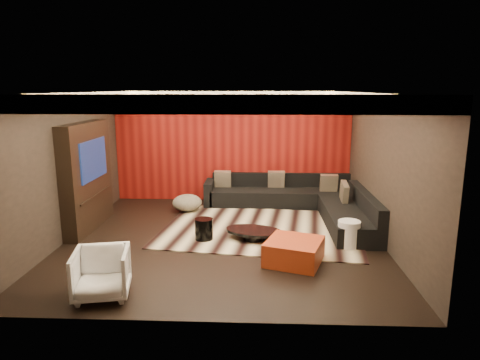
{
  "coord_description": "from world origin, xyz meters",
  "views": [
    {
      "loc": [
        0.67,
        -7.85,
        2.88
      ],
      "look_at": [
        0.3,
        0.6,
        1.05
      ],
      "focal_mm": 32.0,
      "sensor_mm": 36.0,
      "label": 1
    }
  ],
  "objects_px": {
    "coffee_table": "(254,234)",
    "armchair": "(102,273)",
    "orange_ottoman": "(294,251)",
    "drum_stool": "(204,229)",
    "white_side_table": "(349,234)",
    "sectional_sofa": "(304,202)"
  },
  "relations": [
    {
      "from": "white_side_table",
      "to": "armchair",
      "type": "relative_size",
      "value": 0.67
    },
    {
      "from": "coffee_table",
      "to": "white_side_table",
      "type": "height_order",
      "value": "white_side_table"
    },
    {
      "from": "drum_stool",
      "to": "orange_ottoman",
      "type": "distance_m",
      "value": 1.93
    },
    {
      "from": "coffee_table",
      "to": "armchair",
      "type": "relative_size",
      "value": 1.48
    },
    {
      "from": "drum_stool",
      "to": "armchair",
      "type": "bearing_deg",
      "value": -116.14
    },
    {
      "from": "coffee_table",
      "to": "drum_stool",
      "type": "height_order",
      "value": "drum_stool"
    },
    {
      "from": "drum_stool",
      "to": "white_side_table",
      "type": "bearing_deg",
      "value": -5.66
    },
    {
      "from": "white_side_table",
      "to": "armchair",
      "type": "distance_m",
      "value": 4.36
    },
    {
      "from": "white_side_table",
      "to": "orange_ottoman",
      "type": "relative_size",
      "value": 0.58
    },
    {
      "from": "armchair",
      "to": "sectional_sofa",
      "type": "height_order",
      "value": "sectional_sofa"
    },
    {
      "from": "orange_ottoman",
      "to": "armchair",
      "type": "distance_m",
      "value": 3.09
    },
    {
      "from": "orange_ottoman",
      "to": "armchair",
      "type": "height_order",
      "value": "armchair"
    },
    {
      "from": "coffee_table",
      "to": "white_side_table",
      "type": "distance_m",
      "value": 1.77
    },
    {
      "from": "white_side_table",
      "to": "armchair",
      "type": "bearing_deg",
      "value": -151.85
    },
    {
      "from": "coffee_table",
      "to": "white_side_table",
      "type": "bearing_deg",
      "value": -10.04
    },
    {
      "from": "white_side_table",
      "to": "orange_ottoman",
      "type": "height_order",
      "value": "white_side_table"
    },
    {
      "from": "coffee_table",
      "to": "armchair",
      "type": "distance_m",
      "value": 3.17
    },
    {
      "from": "drum_stool",
      "to": "orange_ottoman",
      "type": "xyz_separation_m",
      "value": [
        1.65,
        -1.0,
        -0.03
      ]
    },
    {
      "from": "orange_ottoman",
      "to": "armchair",
      "type": "bearing_deg",
      "value": -154.65
    },
    {
      "from": "coffee_table",
      "to": "drum_stool",
      "type": "distance_m",
      "value": 0.97
    },
    {
      "from": "armchair",
      "to": "sectional_sofa",
      "type": "xyz_separation_m",
      "value": [
        3.24,
        4.25,
        -0.08
      ]
    },
    {
      "from": "coffee_table",
      "to": "sectional_sofa",
      "type": "xyz_separation_m",
      "value": [
        1.14,
        1.89,
        0.15
      ]
    }
  ]
}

